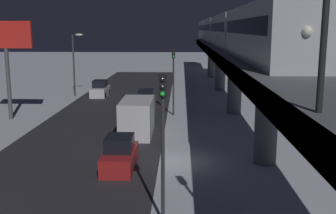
% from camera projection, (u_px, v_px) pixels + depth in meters
% --- Properties ---
extents(ground_plane, '(240.00, 240.00, 0.00)m').
position_uv_depth(ground_plane, '(171.00, 162.00, 25.68)').
color(ground_plane, silver).
extents(avenue_asphalt, '(11.00, 106.89, 0.01)m').
position_uv_depth(avenue_asphalt, '(73.00, 161.00, 25.88)').
color(avenue_asphalt, '#28282D').
rests_on(avenue_asphalt, ground_plane).
extents(elevated_railway, '(5.00, 106.89, 6.26)m').
position_uv_depth(elevated_railway, '(267.00, 77.00, 24.47)').
color(elevated_railway, slate).
rests_on(elevated_railway, ground_plane).
extents(subway_train, '(2.94, 74.07, 3.40)m').
position_uv_depth(subway_train, '(222.00, 30.00, 53.20)').
color(subway_train, '#B7BABF').
rests_on(subway_train, elevated_railway).
extents(sedan_white, '(1.91, 4.25, 1.97)m').
position_uv_depth(sedan_white, '(100.00, 90.00, 50.58)').
color(sedan_white, silver).
rests_on(sedan_white, ground_plane).
extents(sedan_red, '(1.80, 4.24, 1.97)m').
position_uv_depth(sedan_red, '(120.00, 155.00, 24.44)').
color(sedan_red, '#A51E1E').
rests_on(sedan_red, ground_plane).
extents(sedan_red_2, '(1.80, 4.58, 1.97)m').
position_uv_depth(sedan_red_2, '(146.00, 101.00, 42.69)').
color(sedan_red_2, '#A51E1E').
rests_on(sedan_red_2, ground_plane).
extents(box_truck, '(2.40, 7.40, 2.80)m').
position_uv_depth(box_truck, '(138.00, 115.00, 33.00)').
color(box_truck, '#2D6038').
rests_on(box_truck, ground_plane).
extents(traffic_light_near, '(0.32, 0.44, 6.40)m').
position_uv_depth(traffic_light_near, '(163.00, 128.00, 16.90)').
color(traffic_light_near, '#2D2D2D').
rests_on(traffic_light_near, ground_plane).
extents(traffic_light_mid, '(0.32, 0.44, 6.40)m').
position_uv_depth(traffic_light_mid, '(173.00, 72.00, 38.67)').
color(traffic_light_mid, '#2D2D2D').
rests_on(traffic_light_mid, ground_plane).
extents(commercial_billboard, '(4.80, 0.36, 8.90)m').
position_uv_depth(commercial_billboard, '(6.00, 45.00, 36.60)').
color(commercial_billboard, '#4C4C51').
rests_on(commercial_billboard, ground_plane).
extents(street_lamp_far, '(1.35, 0.44, 7.65)m').
position_uv_depth(street_lamp_far, '(75.00, 57.00, 49.70)').
color(street_lamp_far, '#38383D').
rests_on(street_lamp_far, ground_plane).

